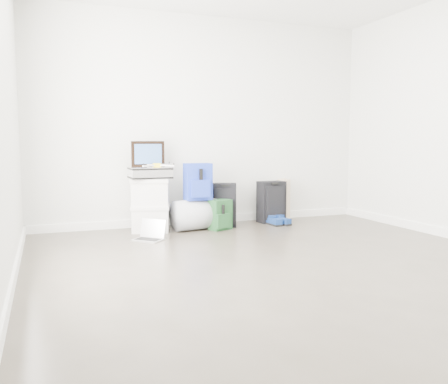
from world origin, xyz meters
name	(u,v)px	position (x,y,z in m)	size (l,w,h in m)	color
ground	(299,269)	(0.00, 0.00, 0.00)	(5.00, 5.00, 0.00)	#3A332A
room_envelope	(301,63)	(0.00, 0.02, 1.72)	(4.52, 5.02, 2.71)	silver
boxes_stack	(151,205)	(-0.81, 2.16, 0.32)	(0.53, 0.47, 0.64)	silver
briefcase	(150,173)	(-0.81, 2.16, 0.71)	(0.47, 0.35, 0.14)	#B2B2B7
painting	(148,154)	(-0.81, 2.26, 0.94)	(0.42, 0.08, 0.31)	black
drone	(157,165)	(-0.73, 2.14, 0.80)	(0.41, 0.41, 0.05)	yellow
duffel_bag	(198,215)	(-0.25, 2.07, 0.19)	(0.37, 0.37, 0.61)	gray
blue_backpack	(198,182)	(-0.25, 2.04, 0.59)	(0.33, 0.25, 0.45)	#1A40AB
large_suitcase	(222,205)	(0.12, 2.17, 0.28)	(0.41, 0.34, 0.56)	black
green_backpack	(221,215)	(0.02, 1.96, 0.18)	(0.31, 0.27, 0.37)	#14381B
carry_on	(272,202)	(0.85, 2.23, 0.28)	(0.37, 0.26, 0.56)	black
shoes	(278,222)	(0.84, 2.02, 0.04)	(0.27, 0.28, 0.09)	black
rolled_rug	(284,200)	(1.09, 2.35, 0.28)	(0.19, 0.19, 0.57)	tan
laptop	(150,235)	(-0.93, 1.67, 0.05)	(0.38, 0.38, 0.22)	silver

